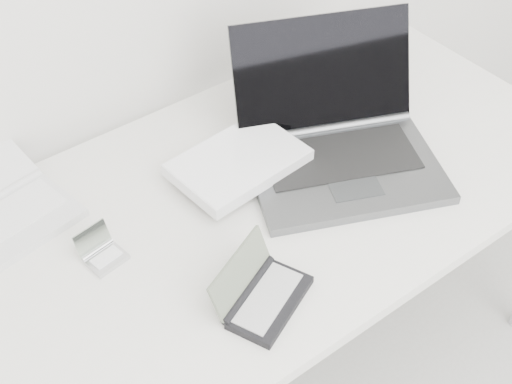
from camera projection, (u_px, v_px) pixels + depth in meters
desk at (256, 210)px, 1.63m from camera, size 1.60×0.80×0.73m
laptop_large at (310, 148)px, 1.65m from camera, size 0.65×0.55×0.28m
netbook_open_white at (1, 209)px, 1.54m from camera, size 0.31×0.37×0.07m
pda_silver at (102, 253)px, 1.46m from camera, size 0.09×0.09×0.06m
palmtop_charcoal at (261, 294)px, 1.37m from camera, size 0.22×0.20×0.10m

